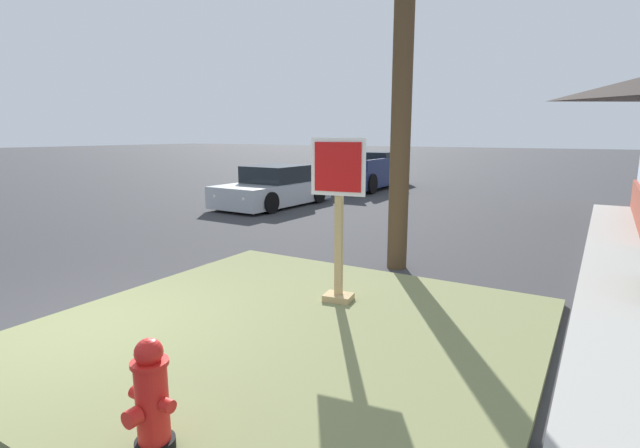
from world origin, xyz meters
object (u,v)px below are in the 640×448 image
at_px(parked_sedan_silver, 274,188).
at_px(manhole_cover, 221,267).
at_px(fire_hydrant, 152,399).
at_px(pickup_truck_navy, 366,173).
at_px(stop_sign, 338,225).

bearing_deg(parked_sedan_silver, manhole_cover, -61.03).
xyz_separation_m(fire_hydrant, pickup_truck_navy, (-6.03, 15.99, 0.15)).
xyz_separation_m(parked_sedan_silver, pickup_truck_navy, (0.37, 5.88, 0.08)).
height_order(manhole_cover, pickup_truck_navy, pickup_truck_navy).
bearing_deg(fire_hydrant, manhole_cover, 127.28).
relative_size(stop_sign, pickup_truck_navy, 0.39).
height_order(fire_hydrant, stop_sign, stop_sign).
relative_size(manhole_cover, parked_sedan_silver, 0.17).
relative_size(stop_sign, manhole_cover, 3.00).
relative_size(parked_sedan_silver, pickup_truck_navy, 0.76).
bearing_deg(parked_sedan_silver, stop_sign, -48.51).
bearing_deg(parked_sedan_silver, fire_hydrant, -57.66).
xyz_separation_m(fire_hydrant, parked_sedan_silver, (-6.40, 10.11, 0.08)).
height_order(manhole_cover, parked_sedan_silver, parked_sedan_silver).
relative_size(fire_hydrant, pickup_truck_navy, 0.15).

